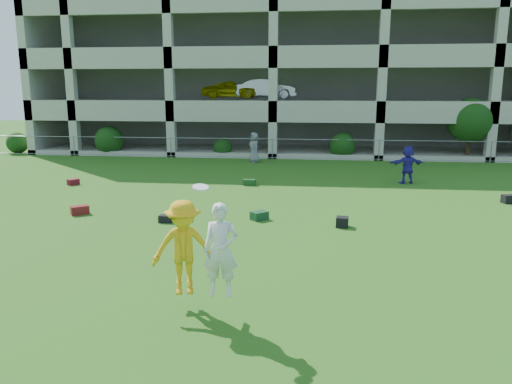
# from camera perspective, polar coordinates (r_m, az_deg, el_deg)

# --- Properties ---
(ground) EXTENTS (100.00, 100.00, 0.00)m
(ground) POSITION_cam_1_polar(r_m,az_deg,el_deg) (10.55, -7.18, -10.70)
(ground) COLOR #235114
(ground) RESTS_ON ground
(bystander_c) EXTENTS (0.86, 0.96, 1.64)m
(bystander_c) POSITION_cam_1_polar(r_m,az_deg,el_deg) (27.33, -0.21, 5.10)
(bystander_c) COLOR slate
(bystander_c) RESTS_ON ground
(bystander_d) EXTENTS (1.58, 0.86, 1.62)m
(bystander_d) POSITION_cam_1_polar(r_m,az_deg,el_deg) (22.25, 16.93, 3.01)
(bystander_d) COLOR #2D219A
(bystander_d) RESTS_ON ground
(bag_red_a) EXTENTS (0.62, 0.57, 0.28)m
(bag_red_a) POSITION_cam_1_polar(r_m,az_deg,el_deg) (17.14, -19.48, -1.96)
(bag_red_a) COLOR maroon
(bag_red_a) RESTS_ON ground
(bag_black_b) EXTENTS (0.41, 0.26, 0.22)m
(bag_black_b) POSITION_cam_1_polar(r_m,az_deg,el_deg) (15.46, -10.28, -3.03)
(bag_black_b) COLOR black
(bag_black_b) RESTS_ON ground
(bag_green_c) EXTENTS (0.60, 0.60, 0.26)m
(bag_green_c) POSITION_cam_1_polar(r_m,az_deg,el_deg) (15.51, 0.39, -2.71)
(bag_green_c) COLOR #13361D
(bag_green_c) RESTS_ON ground
(crate_d) EXTENTS (0.38, 0.38, 0.30)m
(crate_d) POSITION_cam_1_polar(r_m,az_deg,el_deg) (14.92, 9.82, -3.40)
(crate_d) COLOR black
(crate_d) RESTS_ON ground
(bag_black_e) EXTENTS (0.66, 0.45, 0.30)m
(bag_black_e) POSITION_cam_1_polar(r_m,az_deg,el_deg) (19.91, 27.10, -0.71)
(bag_black_e) COLOR black
(bag_black_e) RESTS_ON ground
(bag_red_f) EXTENTS (0.49, 0.53, 0.24)m
(bag_red_f) POSITION_cam_1_polar(r_m,az_deg,el_deg) (22.45, -20.16, 1.08)
(bag_red_f) COLOR #570E14
(bag_red_f) RESTS_ON ground
(bag_green_g) EXTENTS (0.52, 0.33, 0.25)m
(bag_green_g) POSITION_cam_1_polar(r_m,az_deg,el_deg) (20.99, -0.75, 1.12)
(bag_green_g) COLOR #123314
(bag_green_g) RESTS_ON ground
(frisbee_contest) EXTENTS (1.72, 1.19, 2.15)m
(frisbee_contest) POSITION_cam_1_polar(r_m,az_deg,el_deg) (9.04, -7.42, -6.36)
(frisbee_contest) COLOR gold
(frisbee_contest) RESTS_ON ground
(parking_garage) EXTENTS (30.00, 14.00, 12.00)m
(parking_garage) POSITION_cam_1_polar(r_m,az_deg,el_deg) (37.28, 3.12, 14.87)
(parking_garage) COLOR #9E998C
(parking_garage) RESTS_ON ground
(fence) EXTENTS (36.06, 0.06, 1.20)m
(fence) POSITION_cam_1_polar(r_m,az_deg,el_deg) (28.75, 1.89, 5.00)
(fence) COLOR gray
(fence) RESTS_ON ground
(shrub_row) EXTENTS (34.38, 2.52, 3.50)m
(shrub_row) POSITION_cam_1_polar(r_m,az_deg,el_deg) (29.33, 11.05, 6.69)
(shrub_row) COLOR #163D11
(shrub_row) RESTS_ON ground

